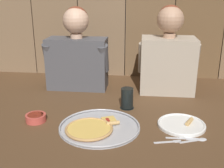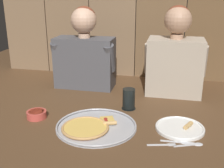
# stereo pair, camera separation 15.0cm
# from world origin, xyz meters

# --- Properties ---
(ground_plane) EXTENTS (3.20, 3.20, 0.00)m
(ground_plane) POSITION_xyz_m (0.00, 0.00, 0.00)
(ground_plane) COLOR brown
(pizza_tray) EXTENTS (0.41, 0.41, 0.03)m
(pizza_tray) POSITION_xyz_m (-0.08, -0.08, 0.01)
(pizza_tray) COLOR #B2B2B7
(pizza_tray) RESTS_ON ground
(dinner_plate) EXTENTS (0.24, 0.24, 0.03)m
(dinner_plate) POSITION_xyz_m (0.35, -0.00, 0.01)
(dinner_plate) COLOR white
(dinner_plate) RESTS_ON ground
(drinking_glass) EXTENTS (0.08, 0.08, 0.12)m
(drinking_glass) POSITION_xyz_m (0.06, 0.20, 0.06)
(drinking_glass) COLOR black
(drinking_glass) RESTS_ON ground
(dipping_bowl) EXTENTS (0.11, 0.11, 0.04)m
(dipping_bowl) POSITION_xyz_m (-0.41, -0.03, 0.02)
(dipping_bowl) COLOR #CC4C42
(dipping_bowl) RESTS_ON ground
(table_fork) EXTENTS (0.13, 0.05, 0.01)m
(table_fork) POSITION_xyz_m (0.27, -0.17, 0.00)
(table_fork) COLOR silver
(table_fork) RESTS_ON ground
(table_knife) EXTENTS (0.16, 0.02, 0.01)m
(table_knife) POSITION_xyz_m (0.34, -0.13, 0.00)
(table_knife) COLOR silver
(table_knife) RESTS_ON ground
(table_spoon) EXTENTS (0.14, 0.07, 0.01)m
(table_spoon) POSITION_xyz_m (0.41, -0.14, 0.00)
(table_spoon) COLOR silver
(table_spoon) RESTS_ON ground
(diner_left) EXTENTS (0.44, 0.20, 0.56)m
(diner_left) POSITION_xyz_m (-0.31, 0.53, 0.25)
(diner_left) COLOR #4C4C51
(diner_left) RESTS_ON ground
(diner_right) EXTENTS (0.39, 0.24, 0.57)m
(diner_right) POSITION_xyz_m (0.31, 0.53, 0.25)
(diner_right) COLOR #B2A38E
(diner_right) RESTS_ON ground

